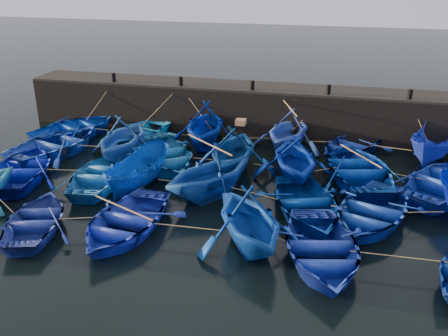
% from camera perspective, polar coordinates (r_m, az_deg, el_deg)
% --- Properties ---
extents(ground, '(120.00, 120.00, 0.00)m').
position_cam_1_polar(ground, '(19.18, -2.26, -5.55)').
color(ground, black).
rests_on(ground, ground).
extents(quay_wall, '(26.00, 2.50, 2.50)m').
position_cam_1_polar(quay_wall, '(28.23, 3.50, 6.64)').
color(quay_wall, black).
rests_on(quay_wall, ground).
extents(quay_top, '(26.00, 2.50, 0.12)m').
position_cam_1_polar(quay_top, '(27.90, 3.57, 9.23)').
color(quay_top, black).
rests_on(quay_top, quay_wall).
extents(bollard_0, '(0.24, 0.24, 0.50)m').
position_cam_1_polar(bollard_0, '(29.43, -12.51, 10.08)').
color(bollard_0, black).
rests_on(bollard_0, quay_top).
extents(bollard_1, '(0.24, 0.24, 0.50)m').
position_cam_1_polar(bollard_1, '(27.94, -4.97, 9.86)').
color(bollard_1, black).
rests_on(bollard_1, quay_top).
extents(bollard_2, '(0.24, 0.24, 0.50)m').
position_cam_1_polar(bollard_2, '(26.96, 3.24, 9.43)').
color(bollard_2, black).
rests_on(bollard_2, quay_top).
extents(bollard_3, '(0.24, 0.24, 0.50)m').
position_cam_1_polar(bollard_3, '(26.56, 11.85, 8.78)').
color(bollard_3, black).
rests_on(bollard_3, quay_top).
extents(bollard_4, '(0.24, 0.24, 0.50)m').
position_cam_1_polar(bollard_4, '(26.76, 20.49, 7.92)').
color(bollard_4, black).
rests_on(bollard_4, quay_top).
extents(boat_0, '(5.56, 6.13, 1.04)m').
position_cam_1_polar(boat_0, '(28.73, -16.59, 4.49)').
color(boat_0, '#022F9D').
rests_on(boat_0, ground).
extents(boat_1, '(4.82, 5.66, 1.00)m').
position_cam_1_polar(boat_1, '(27.03, -10.36, 3.89)').
color(boat_1, blue).
rests_on(boat_1, ground).
extents(boat_2, '(4.44, 4.99, 2.40)m').
position_cam_1_polar(boat_2, '(25.83, -2.15, 4.99)').
color(boat_2, '#001E8E').
rests_on(boat_2, ground).
extents(boat_3, '(4.39, 4.84, 2.21)m').
position_cam_1_polar(boat_3, '(25.57, 7.39, 4.40)').
color(boat_3, blue).
rests_on(boat_3, ground).
extents(boat_4, '(5.08, 5.45, 0.92)m').
position_cam_1_polar(boat_4, '(25.83, 14.21, 2.56)').
color(boat_4, navy).
rests_on(boat_4, ground).
extents(boat_5, '(3.15, 4.88, 1.77)m').
position_cam_1_polar(boat_5, '(25.75, 22.80, 2.37)').
color(boat_5, '#1428A0').
rests_on(boat_5, ground).
extents(boat_6, '(5.25, 6.25, 1.11)m').
position_cam_1_polar(boat_6, '(26.39, -18.59, 2.70)').
color(boat_6, '#1C3FA0').
rests_on(boat_6, ground).
extents(boat_7, '(3.84, 4.44, 2.32)m').
position_cam_1_polar(boat_7, '(24.59, -11.44, 3.51)').
color(boat_7, '#1E4D96').
rests_on(boat_7, ground).
extents(boat_8, '(6.53, 6.89, 1.16)m').
position_cam_1_polar(boat_8, '(23.70, -7.02, 1.58)').
color(boat_8, '#145D9A').
rests_on(boat_8, ground).
extents(boat_9, '(3.99, 4.58, 2.35)m').
position_cam_1_polar(boat_9, '(22.49, 1.14, 2.18)').
color(boat_9, navy).
rests_on(boat_9, ground).
extents(boat_10, '(4.65, 5.04, 2.21)m').
position_cam_1_polar(boat_10, '(21.95, 8.12, 1.21)').
color(boat_10, '#0326A2').
rests_on(boat_10, ground).
extents(boat_11, '(5.21, 6.36, 1.15)m').
position_cam_1_polar(boat_11, '(22.73, 15.14, -0.05)').
color(boat_11, navy).
rests_on(boat_11, ground).
extents(boat_12, '(6.29, 6.80, 1.15)m').
position_cam_1_polar(boat_12, '(22.71, 24.17, -1.36)').
color(boat_12, '#1638BC').
rests_on(boat_12, ground).
extents(boat_13, '(4.86, 5.82, 1.04)m').
position_cam_1_polar(boat_13, '(23.87, -21.96, 0.00)').
color(boat_13, '#05148C').
rests_on(boat_13, ground).
extents(boat_14, '(3.82, 4.94, 0.95)m').
position_cam_1_polar(boat_14, '(22.29, -13.97, -0.68)').
color(boat_14, '#1A60B5').
rests_on(boat_14, ground).
extents(boat_15, '(2.31, 4.41, 1.62)m').
position_cam_1_polar(boat_15, '(21.30, -9.79, -0.45)').
color(boat_15, navy).
rests_on(boat_15, ground).
extents(boat_16, '(5.58, 5.72, 2.29)m').
position_cam_1_polar(boat_16, '(20.17, -1.66, -0.43)').
color(boat_16, '#0E3F9B').
rests_on(boat_16, ground).
extents(boat_17, '(5.00, 5.84, 1.02)m').
position_cam_1_polar(boat_17, '(19.21, 9.44, -4.10)').
color(boat_17, navy).
rests_on(boat_17, ground).
extents(boat_18, '(4.94, 5.86, 1.04)m').
position_cam_1_polar(boat_18, '(19.26, 16.52, -4.69)').
color(boat_18, '#103596').
rests_on(boat_18, ground).
extents(boat_21, '(4.07, 4.87, 0.87)m').
position_cam_1_polar(boat_21, '(19.31, -20.65, -5.48)').
color(boat_21, navy).
rests_on(boat_21, ground).
extents(boat_22, '(3.91, 5.17, 1.01)m').
position_cam_1_polar(boat_22, '(18.15, -11.33, -5.96)').
color(boat_22, '#1B2FB7').
rests_on(boat_22, ground).
extents(boat_23, '(5.31, 5.51, 2.23)m').
position_cam_1_polar(boat_23, '(16.68, 2.90, -5.84)').
color(boat_23, '#093B98').
rests_on(boat_23, ground).
extents(boat_24, '(4.58, 5.67, 1.04)m').
position_cam_1_polar(boat_24, '(16.52, 11.03, -8.99)').
color(boat_24, '#172FA7').
rests_on(boat_24, ground).
extents(wooden_crate, '(0.44, 0.44, 0.24)m').
position_cam_1_polar(wooden_crate, '(22.00, 1.93, 5.27)').
color(wooden_crate, '#8C5E3D').
rests_on(wooden_crate, boat_9).
extents(mooring_ropes, '(18.60, 11.93, 2.10)m').
position_cam_1_polar(mooring_ropes, '(23.10, 1.10, 1.97)').
color(mooring_ropes, tan).
rests_on(mooring_ropes, ground).
extents(loose_oars, '(10.39, 11.93, 1.34)m').
position_cam_1_polar(loose_oars, '(20.99, 3.48, 2.11)').
color(loose_oars, '#99724C').
rests_on(loose_oars, ground).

